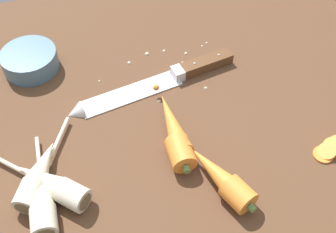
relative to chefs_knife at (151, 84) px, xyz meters
The scene contains 9 objects.
ground_plane 7.85cm from the chefs_knife, 88.05° to the right, with size 120.00×90.00×4.00cm, color brown.
chefs_knife is the anchor object (origin of this frame).
whole_carrot 13.47cm from the chefs_knife, 90.91° to the right, with size 4.93×19.97×4.20cm.
whole_carrot_second 24.82cm from the chefs_knife, 80.80° to the right, with size 8.43×16.46×4.20cm.
parsnip_front 30.10cm from the chefs_knife, 141.13° to the right, with size 4.60×18.84×4.00cm.
parsnip_mid_left 27.32cm from the chefs_knife, 148.18° to the right, with size 11.46×17.76×4.00cm.
parsnip_mid_right 27.51cm from the chefs_knife, 142.41° to the right, with size 15.69×16.70×4.00cm.
prep_bowl 24.92cm from the chefs_knife, 148.82° to the left, with size 11.00×11.00×4.00cm.
mince_crumbs 5.64cm from the chefs_knife, 49.70° to the left, with size 24.83×14.17×0.88cm.
Camera 1 is at (-15.49, -47.39, 59.28)cm, focal length 44.92 mm.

